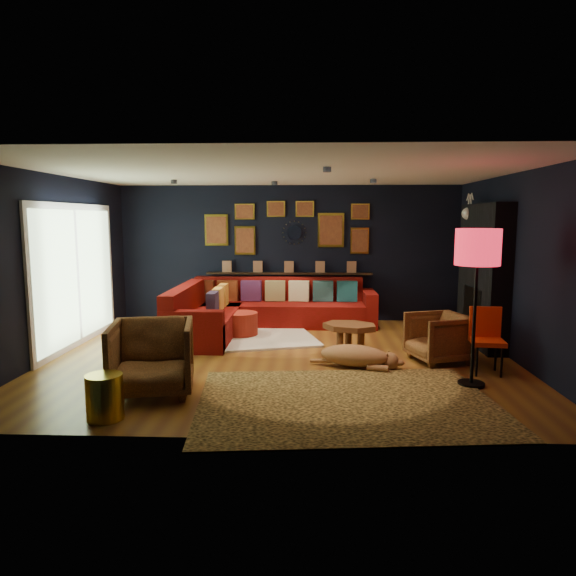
{
  "coord_description": "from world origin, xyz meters",
  "views": [
    {
      "loc": [
        0.39,
        -7.14,
        1.98
      ],
      "look_at": [
        0.08,
        0.3,
        0.96
      ],
      "focal_mm": 32.0,
      "sensor_mm": 36.0,
      "label": 1
    }
  ],
  "objects_px": {
    "orange_chair": "(486,334)",
    "floor_lamp": "(478,253)",
    "armchair_left": "(152,354)",
    "armchair_right": "(438,335)",
    "gold_stool": "(105,397)",
    "sectional": "(253,312)",
    "pouf": "(241,323)",
    "coffee_table": "(350,329)",
    "dog": "(354,351)"
  },
  "relations": [
    {
      "from": "orange_chair",
      "to": "floor_lamp",
      "type": "bearing_deg",
      "value": -115.71
    },
    {
      "from": "armchair_left",
      "to": "armchair_right",
      "type": "relative_size",
      "value": 1.23
    },
    {
      "from": "armchair_left",
      "to": "floor_lamp",
      "type": "relative_size",
      "value": 0.49
    },
    {
      "from": "gold_stool",
      "to": "sectional",
      "type": "bearing_deg",
      "value": 76.37
    },
    {
      "from": "gold_stool",
      "to": "pouf",
      "type": "bearing_deg",
      "value": 76.57
    },
    {
      "from": "gold_stool",
      "to": "armchair_right",
      "type": "bearing_deg",
      "value": 30.27
    },
    {
      "from": "coffee_table",
      "to": "dog",
      "type": "distance_m",
      "value": 0.74
    },
    {
      "from": "orange_chair",
      "to": "floor_lamp",
      "type": "distance_m",
      "value": 1.27
    },
    {
      "from": "armchair_right",
      "to": "orange_chair",
      "type": "relative_size",
      "value": 0.88
    },
    {
      "from": "armchair_left",
      "to": "gold_stool",
      "type": "height_order",
      "value": "armchair_left"
    },
    {
      "from": "gold_stool",
      "to": "orange_chair",
      "type": "xyz_separation_m",
      "value": [
        4.29,
        1.75,
        0.27
      ]
    },
    {
      "from": "dog",
      "to": "floor_lamp",
      "type": "bearing_deg",
      "value": -12.26
    },
    {
      "from": "sectional",
      "to": "orange_chair",
      "type": "xyz_separation_m",
      "value": [
        3.28,
        -2.41,
        0.17
      ]
    },
    {
      "from": "coffee_table",
      "to": "pouf",
      "type": "height_order",
      "value": "coffee_table"
    },
    {
      "from": "armchair_left",
      "to": "gold_stool",
      "type": "relative_size",
      "value": 2.03
    },
    {
      "from": "floor_lamp",
      "to": "orange_chair",
      "type": "bearing_deg",
      "value": 58.61
    },
    {
      "from": "coffee_table",
      "to": "orange_chair",
      "type": "xyz_separation_m",
      "value": [
        1.68,
        -0.87,
        0.14
      ]
    },
    {
      "from": "orange_chair",
      "to": "armchair_left",
      "type": "bearing_deg",
      "value": -160.53
    },
    {
      "from": "armchair_right",
      "to": "dog",
      "type": "relative_size",
      "value": 0.59
    },
    {
      "from": "sectional",
      "to": "pouf",
      "type": "bearing_deg",
      "value": -104.95
    },
    {
      "from": "dog",
      "to": "gold_stool",
      "type": "bearing_deg",
      "value": -128.62
    },
    {
      "from": "pouf",
      "to": "armchair_right",
      "type": "height_order",
      "value": "armchair_right"
    },
    {
      "from": "coffee_table",
      "to": "floor_lamp",
      "type": "bearing_deg",
      "value": -47.02
    },
    {
      "from": "pouf",
      "to": "armchair_right",
      "type": "bearing_deg",
      "value": -25.61
    },
    {
      "from": "pouf",
      "to": "orange_chair",
      "type": "height_order",
      "value": "orange_chair"
    },
    {
      "from": "sectional",
      "to": "armchair_left",
      "type": "height_order",
      "value": "armchair_left"
    },
    {
      "from": "armchair_left",
      "to": "floor_lamp",
      "type": "bearing_deg",
      "value": -4.42
    },
    {
      "from": "pouf",
      "to": "dog",
      "type": "distance_m",
      "value": 2.47
    },
    {
      "from": "sectional",
      "to": "coffee_table",
      "type": "xyz_separation_m",
      "value": [
        1.61,
        -1.54,
        0.04
      ]
    },
    {
      "from": "sectional",
      "to": "armchair_left",
      "type": "xyz_separation_m",
      "value": [
        -0.76,
        -3.4,
        0.14
      ]
    },
    {
      "from": "coffee_table",
      "to": "gold_stool",
      "type": "xyz_separation_m",
      "value": [
        -2.61,
        -2.62,
        -0.13
      ]
    },
    {
      "from": "orange_chair",
      "to": "floor_lamp",
      "type": "height_order",
      "value": "floor_lamp"
    },
    {
      "from": "coffee_table",
      "to": "pouf",
      "type": "distance_m",
      "value": 2.02
    },
    {
      "from": "pouf",
      "to": "orange_chair",
      "type": "xyz_separation_m",
      "value": [
        3.43,
        -1.88,
        0.27
      ]
    },
    {
      "from": "coffee_table",
      "to": "armchair_left",
      "type": "bearing_deg",
      "value": -141.83
    },
    {
      "from": "pouf",
      "to": "armchair_right",
      "type": "distance_m",
      "value": 3.26
    },
    {
      "from": "coffee_table",
      "to": "dog",
      "type": "xyz_separation_m",
      "value": [
        0.01,
        -0.73,
        -0.14
      ]
    },
    {
      "from": "floor_lamp",
      "to": "dog",
      "type": "bearing_deg",
      "value": 152.11
    },
    {
      "from": "armchair_left",
      "to": "armchair_right",
      "type": "xyz_separation_m",
      "value": [
        3.56,
        1.46,
        -0.09
      ]
    },
    {
      "from": "armchair_right",
      "to": "orange_chair",
      "type": "xyz_separation_m",
      "value": [
        0.49,
        -0.47,
        0.12
      ]
    },
    {
      "from": "armchair_left",
      "to": "coffee_table",
      "type": "bearing_deg",
      "value": 27.14
    },
    {
      "from": "orange_chair",
      "to": "pouf",
      "type": "bearing_deg",
      "value": 156.91
    },
    {
      "from": "sectional",
      "to": "armchair_left",
      "type": "distance_m",
      "value": 3.49
    },
    {
      "from": "armchair_left",
      "to": "gold_stool",
      "type": "xyz_separation_m",
      "value": [
        -0.25,
        -0.76,
        -0.23
      ]
    },
    {
      "from": "sectional",
      "to": "pouf",
      "type": "distance_m",
      "value": 0.56
    },
    {
      "from": "armchair_left",
      "to": "floor_lamp",
      "type": "height_order",
      "value": "floor_lamp"
    },
    {
      "from": "armchair_right",
      "to": "armchair_left",
      "type": "bearing_deg",
      "value": -85.19
    },
    {
      "from": "armchair_right",
      "to": "floor_lamp",
      "type": "xyz_separation_m",
      "value": [
        0.14,
        -1.04,
        1.21
      ]
    },
    {
      "from": "gold_stool",
      "to": "floor_lamp",
      "type": "height_order",
      "value": "floor_lamp"
    },
    {
      "from": "armchair_right",
      "to": "gold_stool",
      "type": "distance_m",
      "value": 4.41
    }
  ]
}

